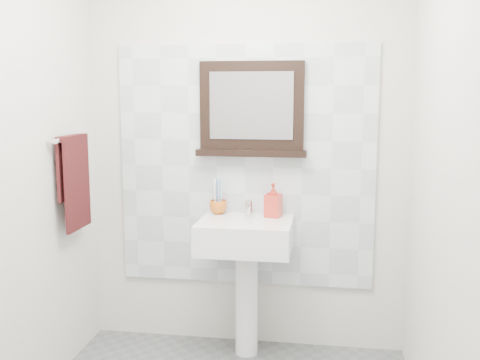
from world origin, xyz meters
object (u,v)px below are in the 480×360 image
pedestal_sink (246,250)px  soap_dispenser (273,200)px  toothbrush_cup (218,207)px  hand_towel (74,175)px  framed_mirror (252,111)px

pedestal_sink → soap_dispenser: (0.15, 0.11, 0.29)m
toothbrush_cup → pedestal_sink: bearing=-36.8°
pedestal_sink → hand_towel: (-0.98, -0.19, 0.46)m
toothbrush_cup → hand_towel: hand_towel is taller
pedestal_sink → hand_towel: hand_towel is taller
pedestal_sink → hand_towel: bearing=-168.7°
toothbrush_cup → hand_towel: 0.88m
soap_dispenser → hand_towel: hand_towel is taller
toothbrush_cup → framed_mirror: 0.63m
framed_mirror → hand_towel: 1.12m
pedestal_sink → framed_mirror: bearing=87.3°
toothbrush_cup → hand_towel: bearing=-156.4°
hand_towel → framed_mirror: bearing=21.1°
framed_mirror → hand_towel: (-0.99, -0.38, -0.36)m
pedestal_sink → framed_mirror: 0.84m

